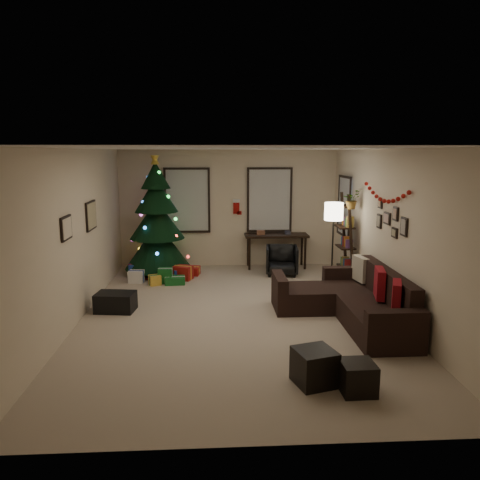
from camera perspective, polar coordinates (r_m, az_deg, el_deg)
The scene contains 29 objects.
floor at distance 7.82m, azimuth -0.48°, elevation -9.14°, with size 7.00×7.00×0.00m, color tan.
ceiling at distance 7.36m, azimuth -0.52°, elevation 11.06°, with size 7.00×7.00×0.00m, color white.
wall_back at distance 10.93m, azimuth -1.40°, elevation 3.83°, with size 5.00×5.00×0.00m, color beige.
wall_front at distance 4.08m, azimuth 1.93°, elevation -7.90°, with size 5.00×5.00×0.00m, color beige.
wall_left at distance 7.76m, azimuth -19.26°, elevation 0.43°, with size 7.00×7.00×0.00m, color beige.
wall_right at distance 7.99m, azimuth 17.71°, elevation 0.80°, with size 7.00×7.00×0.00m, color beige.
window_back_left at distance 10.89m, azimuth -6.42°, elevation 4.80°, with size 1.05×0.06×1.50m.
window_back_right at distance 10.95m, azimuth 3.59°, elevation 4.88°, with size 1.05×0.06×1.50m.
window_right_wall at distance 10.36m, azimuth 12.60°, elevation 4.03°, with size 0.06×0.90×1.30m.
christmas_tree at distance 10.36m, azimuth -10.04°, elevation 1.92°, with size 1.44×1.44×2.67m.
presents at distance 9.97m, azimuth -8.81°, elevation -4.16°, with size 1.50×1.01×0.30m.
sofa at distance 7.80m, azimuth 13.49°, elevation -7.38°, with size 1.78×2.59×0.84m.
pillow_red_a at distance 7.02m, azimuth 18.44°, elevation -6.53°, with size 0.11×0.43×0.43m, color maroon.
pillow_red_b at distance 7.63m, azimuth 16.57°, elevation -5.06°, with size 0.12×0.46×0.46m, color maroon.
pillow_cream at distance 8.51m, azimuth 14.39°, elevation -3.40°, with size 0.12×0.43×0.43m, color #BCB098.
ottoman_near at distance 5.67m, azimuth 9.03°, elevation -14.96°, with size 0.44×0.44×0.41m, color black.
ottoman_far at distance 5.60m, azimuth 14.06°, elevation -15.88°, with size 0.37×0.37×0.35m, color black.
desk at distance 10.85m, azimuth 4.44°, elevation 0.22°, with size 1.45×0.52×0.78m.
desk_chair at distance 10.30m, azimuth 5.09°, elevation -2.45°, with size 0.62×0.58×0.64m, color black.
bookshelf at distance 9.62m, azimuth 12.80°, elevation -0.10°, with size 0.30×0.54×1.85m.
potted_plant at distance 9.29m, azimuth 13.39°, elevation 5.16°, with size 0.43×0.37×0.48m, color #4C4C4C.
floor_lamp at distance 9.19m, azimuth 11.29°, elevation 2.73°, with size 0.36×0.36×1.69m.
art_map at distance 8.57m, azimuth -17.63°, elevation 2.84°, with size 0.04×0.60×0.50m.
art_abstract at distance 7.22m, azimuth -20.35°, elevation 1.37°, with size 0.04×0.45×0.35m.
gallery at distance 7.88m, azimuth 17.85°, elevation 2.30°, with size 0.03×1.25×0.54m.
garland at distance 8.07m, azimuth 17.15°, elevation 5.38°, with size 0.08×1.90×0.30m, color #A5140C, non-canonical shape.
stocking_left at distance 10.99m, azimuth -2.15°, elevation 4.13°, with size 0.20×0.05×0.36m.
stocking_right at distance 10.91m, azimuth -0.41°, elevation 4.10°, with size 0.20×0.05×0.36m.
storage_bin at distance 8.25m, azimuth -14.87°, elevation -7.28°, with size 0.64×0.42×0.32m, color black.
Camera 1 is at (-0.36, -7.35, 2.65)m, focal length 35.17 mm.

